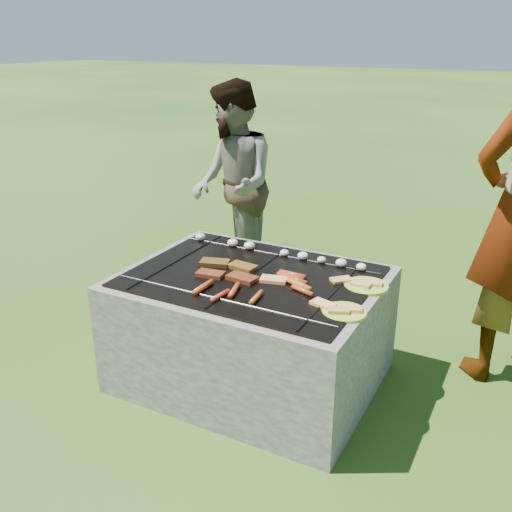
% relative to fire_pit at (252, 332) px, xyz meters
% --- Properties ---
extents(lawn, '(60.00, 60.00, 0.00)m').
position_rel_fire_pit_xyz_m(lawn, '(0.00, 0.00, -0.28)').
color(lawn, '#1F4411').
rests_on(lawn, ground).
extents(fire_pit, '(1.30, 1.00, 0.62)m').
position_rel_fire_pit_xyz_m(fire_pit, '(0.00, 0.00, 0.00)').
color(fire_pit, gray).
rests_on(fire_pit, ground).
extents(mushrooms, '(1.06, 0.06, 0.04)m').
position_rel_fire_pit_xyz_m(mushrooms, '(-0.01, 0.33, 0.35)').
color(mushrooms, beige).
rests_on(mushrooms, fire_pit).
extents(pork_slabs, '(0.40, 0.26, 0.02)m').
position_rel_fire_pit_xyz_m(pork_slabs, '(-0.13, -0.02, 0.34)').
color(pork_slabs, brown).
rests_on(pork_slabs, fire_pit).
extents(sausages, '(0.52, 0.46, 0.03)m').
position_rel_fire_pit_xyz_m(sausages, '(0.14, -0.10, 0.34)').
color(sausages, '#C64620').
rests_on(sausages, fire_pit).
extents(bread_on_grate, '(0.46, 0.40, 0.02)m').
position_rel_fire_pit_xyz_m(bread_on_grate, '(0.30, -0.02, 0.34)').
color(bread_on_grate, '#F1C87B').
rests_on(bread_on_grate, fire_pit).
extents(plate_far, '(0.24, 0.24, 0.03)m').
position_rel_fire_pit_xyz_m(plate_far, '(0.56, 0.15, 0.33)').
color(plate_far, '#DCF73B').
rests_on(plate_far, fire_pit).
extents(plate_near, '(0.24, 0.24, 0.03)m').
position_rel_fire_pit_xyz_m(plate_near, '(0.56, -0.17, 0.33)').
color(plate_near, '#EAFF3C').
rests_on(plate_near, fire_pit).
extents(bystander, '(0.90, 0.91, 1.48)m').
position_rel_fire_pit_xyz_m(bystander, '(-0.75, 1.12, 0.46)').
color(bystander, gray).
rests_on(bystander, ground).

